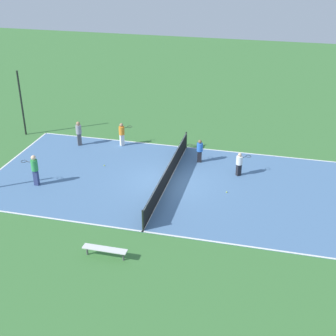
{
  "coord_description": "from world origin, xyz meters",
  "views": [
    {
      "loc": [
        -21.89,
        -5.41,
        12.22
      ],
      "look_at": [
        0.0,
        0.0,
        0.9
      ],
      "focal_mm": 50.0,
      "sensor_mm": 36.0,
      "label": 1
    }
  ],
  "objects_px": {
    "tennis_ball_left_sideline": "(227,192)",
    "fence_post_back_right": "(22,104)",
    "player_center_orange": "(122,133)",
    "tennis_net": "(168,174)",
    "bench": "(105,250)",
    "player_far_green": "(35,168)",
    "tennis_ball_midcourt": "(104,165)",
    "player_near_white": "(239,163)",
    "player_near_blue": "(200,150)",
    "player_baseline_gray": "(79,132)"
  },
  "relations": [
    {
      "from": "bench",
      "to": "tennis_ball_left_sideline",
      "type": "distance_m",
      "value": 7.92
    },
    {
      "from": "player_center_orange",
      "to": "tennis_ball_left_sideline",
      "type": "height_order",
      "value": "player_center_orange"
    },
    {
      "from": "tennis_ball_midcourt",
      "to": "fence_post_back_right",
      "type": "height_order",
      "value": "fence_post_back_right"
    },
    {
      "from": "player_near_white",
      "to": "player_near_blue",
      "type": "xyz_separation_m",
      "value": [
        1.17,
        2.48,
        0.02
      ]
    },
    {
      "from": "player_far_green",
      "to": "tennis_ball_midcourt",
      "type": "height_order",
      "value": "player_far_green"
    },
    {
      "from": "player_center_orange",
      "to": "fence_post_back_right",
      "type": "bearing_deg",
      "value": 130.83
    },
    {
      "from": "tennis_net",
      "to": "tennis_ball_left_sideline",
      "type": "height_order",
      "value": "tennis_net"
    },
    {
      "from": "tennis_net",
      "to": "player_near_white",
      "type": "relative_size",
      "value": 6.98
    },
    {
      "from": "tennis_net",
      "to": "player_near_blue",
      "type": "bearing_deg",
      "value": -21.9
    },
    {
      "from": "player_near_blue",
      "to": "tennis_ball_left_sideline",
      "type": "relative_size",
      "value": 20.81
    },
    {
      "from": "bench",
      "to": "player_near_blue",
      "type": "distance_m",
      "value": 10.25
    },
    {
      "from": "player_baseline_gray",
      "to": "tennis_ball_left_sideline",
      "type": "height_order",
      "value": "player_baseline_gray"
    },
    {
      "from": "tennis_net",
      "to": "player_near_white",
      "type": "xyz_separation_m",
      "value": [
        1.79,
        -3.66,
        0.23
      ]
    },
    {
      "from": "player_far_green",
      "to": "tennis_ball_midcourt",
      "type": "xyz_separation_m",
      "value": [
        3.04,
        -2.73,
        -0.99
      ]
    },
    {
      "from": "player_baseline_gray",
      "to": "fence_post_back_right",
      "type": "distance_m",
      "value": 4.56
    },
    {
      "from": "tennis_ball_left_sideline",
      "to": "tennis_net",
      "type": "bearing_deg",
      "value": 83.43
    },
    {
      "from": "player_center_orange",
      "to": "tennis_ball_midcourt",
      "type": "xyz_separation_m",
      "value": [
        -3.1,
        0.06,
        -0.83
      ]
    },
    {
      "from": "player_near_blue",
      "to": "player_center_orange",
      "type": "bearing_deg",
      "value": -23.99
    },
    {
      "from": "player_near_white",
      "to": "tennis_ball_left_sideline",
      "type": "height_order",
      "value": "player_near_white"
    },
    {
      "from": "bench",
      "to": "player_near_white",
      "type": "height_order",
      "value": "player_near_white"
    },
    {
      "from": "bench",
      "to": "tennis_ball_left_sideline",
      "type": "bearing_deg",
      "value": -122.52
    },
    {
      "from": "player_baseline_gray",
      "to": "tennis_ball_left_sideline",
      "type": "bearing_deg",
      "value": -53.92
    },
    {
      "from": "player_baseline_gray",
      "to": "tennis_ball_midcourt",
      "type": "xyz_separation_m",
      "value": [
        -2.49,
        -2.61,
        -0.88
      ]
    },
    {
      "from": "tennis_ball_midcourt",
      "to": "bench",
      "type": "bearing_deg",
      "value": -158.87
    },
    {
      "from": "tennis_ball_midcourt",
      "to": "fence_post_back_right",
      "type": "xyz_separation_m",
      "value": [
        3.31,
        6.92,
        2.14
      ]
    },
    {
      "from": "tennis_ball_midcourt",
      "to": "tennis_ball_left_sideline",
      "type": "distance_m",
      "value": 7.53
    },
    {
      "from": "tennis_ball_left_sideline",
      "to": "player_near_blue",
      "type": "bearing_deg",
      "value": 32.06
    },
    {
      "from": "tennis_net",
      "to": "player_center_orange",
      "type": "relative_size",
      "value": 6.36
    },
    {
      "from": "player_near_blue",
      "to": "player_far_green",
      "type": "bearing_deg",
      "value": 20.57
    },
    {
      "from": "player_baseline_gray",
      "to": "tennis_ball_left_sideline",
      "type": "relative_size",
      "value": 23.6
    },
    {
      "from": "bench",
      "to": "tennis_ball_midcourt",
      "type": "xyz_separation_m",
      "value": [
        8.11,
        3.14,
        -0.34
      ]
    },
    {
      "from": "bench",
      "to": "tennis_net",
      "type": "bearing_deg",
      "value": -97.93
    },
    {
      "from": "player_center_orange",
      "to": "player_baseline_gray",
      "type": "distance_m",
      "value": 2.75
    },
    {
      "from": "tennis_net",
      "to": "tennis_ball_midcourt",
      "type": "relative_size",
      "value": 141.64
    },
    {
      "from": "tennis_ball_midcourt",
      "to": "fence_post_back_right",
      "type": "bearing_deg",
      "value": 64.41
    },
    {
      "from": "player_far_green",
      "to": "player_near_blue",
      "type": "xyz_separation_m",
      "value": [
        4.93,
        -8.03,
        -0.22
      ]
    },
    {
      "from": "player_near_white",
      "to": "player_far_green",
      "type": "bearing_deg",
      "value": 158.39
    },
    {
      "from": "player_near_white",
      "to": "tennis_ball_left_sideline",
      "type": "relative_size",
      "value": 20.28
    },
    {
      "from": "tennis_net",
      "to": "player_far_green",
      "type": "height_order",
      "value": "player_far_green"
    },
    {
      "from": "player_center_orange",
      "to": "tennis_ball_midcourt",
      "type": "relative_size",
      "value": 22.28
    },
    {
      "from": "player_center_orange",
      "to": "tennis_ball_midcourt",
      "type": "distance_m",
      "value": 3.21
    },
    {
      "from": "player_near_blue",
      "to": "tennis_ball_midcourt",
      "type": "distance_m",
      "value": 5.68
    },
    {
      "from": "tennis_net",
      "to": "player_center_orange",
      "type": "xyz_separation_m",
      "value": [
        4.16,
        4.05,
        0.32
      ]
    },
    {
      "from": "player_far_green",
      "to": "player_near_white",
      "type": "bearing_deg",
      "value": -159.47
    },
    {
      "from": "player_center_orange",
      "to": "tennis_ball_midcourt",
      "type": "height_order",
      "value": "player_center_orange"
    },
    {
      "from": "fence_post_back_right",
      "to": "player_center_orange",
      "type": "bearing_deg",
      "value": -91.71
    },
    {
      "from": "tennis_ball_left_sideline",
      "to": "tennis_ball_midcourt",
      "type": "bearing_deg",
      "value": 79.0
    },
    {
      "from": "tennis_ball_left_sideline",
      "to": "fence_post_back_right",
      "type": "distance_m",
      "value": 15.23
    },
    {
      "from": "tennis_net",
      "to": "player_center_orange",
      "type": "distance_m",
      "value": 5.82
    },
    {
      "from": "bench",
      "to": "player_center_orange",
      "type": "bearing_deg",
      "value": -74.69
    }
  ]
}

